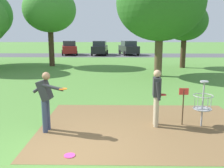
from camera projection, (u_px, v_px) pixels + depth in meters
ground_plane at (66, 155)px, 5.68m from camera, size 160.00×160.00×0.00m
dirt_tee_pad at (145, 126)px, 7.44m from camera, size 6.23×4.52×0.01m
disc_golf_basket at (201, 102)px, 7.34m from camera, size 0.98×0.58×1.39m
player_foreground_watching at (46, 98)px, 6.92m from camera, size 1.08×0.57×1.71m
player_throwing at (157, 95)px, 7.34m from camera, size 0.41×0.48×1.71m
frisbee_near_basket at (70, 156)px, 5.65m from camera, size 0.26×0.26×0.02m
tree_near_left at (160, 3)px, 15.45m from camera, size 5.53×5.53×6.98m
tree_mid_left at (50, 10)px, 20.61m from camera, size 4.39×4.39×6.59m
tree_mid_right at (185, 22)px, 19.76m from camera, size 3.59×3.59×5.24m
parking_lot_strip at (107, 55)px, 32.41m from camera, size 36.00×6.00×0.01m
parked_car_leftmost at (69, 48)px, 32.89m from camera, size 2.68×4.49×1.84m
parked_car_center_left at (100, 48)px, 32.54m from camera, size 2.09×4.26×1.84m
parked_car_center_right at (129, 48)px, 32.78m from camera, size 2.68×4.49×1.84m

